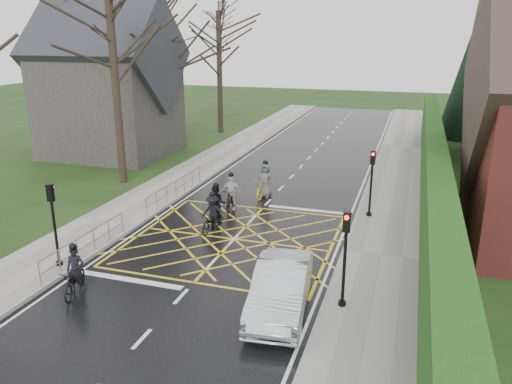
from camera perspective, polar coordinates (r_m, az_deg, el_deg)
The scene contains 22 objects.
ground at distance 20.88m, azimuth -2.52°, elevation -5.41°, with size 120.00×120.00×0.00m, color black.
road at distance 20.87m, azimuth -2.52°, elevation -5.40°, with size 9.00×80.00×0.01m, color black.
sidewalk_right at distance 19.75m, azimuth 14.18°, elevation -7.13°, with size 3.00×80.00×0.15m, color gray.
sidewalk_left at distance 23.48m, azimuth -16.43°, elevation -3.29°, with size 3.00×80.00×0.15m, color gray.
stone_wall at distance 25.26m, azimuth 19.18°, elevation -1.41°, with size 0.50×38.00×0.70m, color slate.
hedge at distance 24.78m, azimuth 19.58°, elevation 2.42°, with size 0.90×38.00×2.80m, color #12390F.
conifer at distance 44.30m, azimuth 23.46°, elevation 12.09°, with size 4.60×4.60×10.00m.
church at distance 36.35m, azimuth -16.57°, elevation 11.79°, with size 8.80×7.80×11.00m.
tree_near at distance 28.70m, azimuth -16.16°, elevation 16.45°, with size 9.24×9.24×11.44m.
tree_mid at distance 36.11m, azimuth -10.36°, elevation 18.08°, with size 10.08×10.08×12.48m.
tree_far at distance 43.11m, azimuth -4.25°, elevation 16.26°, with size 8.40×8.40×10.40m.
railing_south at distance 19.85m, azimuth -18.92°, elevation -5.21°, with size 0.05×5.04×1.03m.
railing_north at distance 25.84m, azimuth -9.19°, elevation 0.80°, with size 0.05×6.04×1.03m.
traffic_light_ne at distance 23.19m, azimuth 13.02°, elevation 0.87°, with size 0.24×0.31×3.21m.
traffic_light_se at distance 15.34m, azimuth 10.09°, elevation -7.74°, with size 0.24×0.31×3.21m.
traffic_light_sw at distance 19.09m, azimuth -22.02°, elevation -3.63°, with size 0.24×0.31×3.21m.
cyclist_rear at distance 17.55m, azimuth -19.98°, elevation -9.16°, with size 1.14×1.90×1.75m.
cyclist_back at distance 22.40m, azimuth -4.57°, elevation -1.86°, with size 0.96×1.96×1.89m.
cyclist_mid at distance 21.62m, azimuth -5.01°, elevation -2.81°, with size 1.07×1.83×1.75m.
cyclist_front at distance 24.13m, azimuth -2.90°, elevation -0.45°, with size 1.05×1.91×1.86m.
cyclist_lead at distance 25.93m, azimuth 1.03°, elevation 0.85°, with size 0.93×2.09×1.98m.
car at distance 15.54m, azimuth 2.85°, elevation -10.88°, with size 1.58×4.53×1.49m, color silver.
Camera 1 is at (6.72, -18.01, 8.15)m, focal length 35.00 mm.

